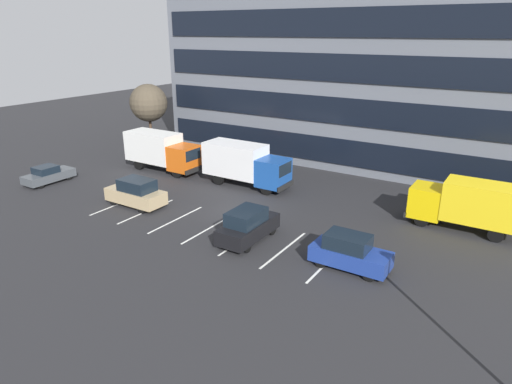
{
  "coord_description": "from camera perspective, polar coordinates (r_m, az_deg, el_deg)",
  "views": [
    {
      "loc": [
        17.07,
        -24.6,
        12.21
      ],
      "look_at": [
        0.91,
        0.86,
        1.4
      ],
      "focal_mm": 31.83,
      "sensor_mm": 36.0,
      "label": 1
    }
  ],
  "objects": [
    {
      "name": "office_building",
      "position": [
        45.87,
        11.06,
        17.62
      ],
      "size": [
        34.58,
        10.94,
        21.6
      ],
      "color": "slate",
      "rests_on": "ground_plane"
    },
    {
      "name": "box_truck_orange",
      "position": [
        42.25,
        -11.82,
        5.22
      ],
      "size": [
        7.4,
        2.45,
        3.43
      ],
      "color": "#D85914",
      "rests_on": "ground_plane"
    },
    {
      "name": "suv_navy",
      "position": [
        25.12,
        11.68,
        -7.42
      ],
      "size": [
        4.24,
        1.8,
        1.92
      ],
      "color": "navy",
      "rests_on": "ground_plane"
    },
    {
      "name": "sedan_charcoal",
      "position": [
        42.03,
        -24.66,
        1.98
      ],
      "size": [
        1.73,
        4.13,
        1.48
      ],
      "color": "#474C51",
      "rests_on": "ground_plane"
    },
    {
      "name": "box_truck_yellow_all",
      "position": [
        31.8,
        25.21,
        -1.3
      ],
      "size": [
        6.99,
        2.31,
        3.24
      ],
      "color": "yellow",
      "rests_on": "ground_plane"
    },
    {
      "name": "box_truck_blue",
      "position": [
        37.17,
        -1.42,
        3.68
      ],
      "size": [
        7.44,
        2.46,
        3.45
      ],
      "color": "#194799",
      "rests_on": "ground_plane"
    },
    {
      "name": "suv_black",
      "position": [
        27.67,
        -1.03,
        -4.23
      ],
      "size": [
        1.91,
        4.5,
        2.03
      ],
      "color": "black",
      "rests_on": "ground_plane"
    },
    {
      "name": "bare_tree",
      "position": [
        48.15,
        -13.35,
        10.82
      ],
      "size": [
        3.79,
        3.79,
        7.11
      ],
      "color": "#473323",
      "rests_on": "ground_plane"
    },
    {
      "name": "suv_tan",
      "position": [
        34.2,
        -14.83,
        -0.11
      ],
      "size": [
        4.55,
        1.93,
        2.06
      ],
      "color": "tan",
      "rests_on": "ground_plane"
    },
    {
      "name": "ground_plane",
      "position": [
        32.34,
        -2.18,
        -2.48
      ],
      "size": [
        120.0,
        120.0,
        0.0
      ],
      "primitive_type": "plane",
      "color": "#262628"
    },
    {
      "name": "lot_markings",
      "position": [
        29.78,
        -5.97,
        -4.59
      ],
      "size": [
        16.94,
        5.4,
        0.01
      ],
      "color": "silver",
      "rests_on": "ground_plane"
    }
  ]
}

